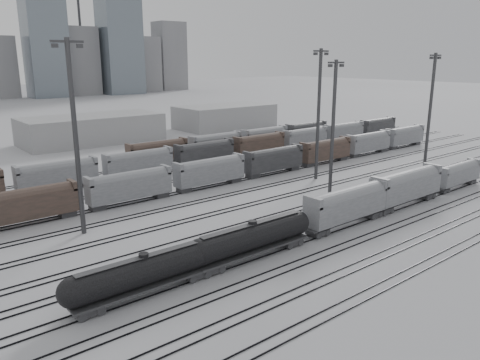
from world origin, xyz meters
TOP-DOWN VIEW (x-y plane):
  - ground at (0.00, 0.00)m, footprint 900.00×900.00m
  - tracks at (0.00, 17.50)m, footprint 220.00×71.50m
  - tank_car_a at (-22.64, 1.00)m, footprint 18.31×3.05m
  - tank_car_b at (-7.63, 1.00)m, footprint 19.19×3.20m
  - hopper_car_a at (10.95, 1.00)m, footprint 15.95×3.17m
  - hopper_car_b at (26.86, 1.00)m, footprint 16.56×3.29m
  - hopper_car_c at (44.70, 1.00)m, footprint 13.29×2.64m
  - light_mast_b at (-20.82, 22.94)m, footprint 4.34×0.69m
  - light_mast_c at (19.09, 11.14)m, footprint 3.88×0.62m
  - light_mast_d at (28.82, 23.07)m, footprint 4.22×0.67m
  - light_mast_e at (50.31, 11.06)m, footprint 4.09×0.65m
  - bg_string_near at (8.00, 32.00)m, footprint 151.00×3.00m
  - bg_string_mid at (18.00, 48.00)m, footprint 151.00×3.00m
  - bg_string_far at (35.50, 56.00)m, footprint 66.00×3.00m
  - warehouse_mid at (10.00, 95.00)m, footprint 40.00×18.00m
  - warehouse_right at (60.00, 95.00)m, footprint 35.00×18.00m
  - crane_right at (91.26, 305.00)m, footprint 42.00×1.80m

SIDE VIEW (x-z plane):
  - ground at x=0.00m, z-range 0.00..0.00m
  - tracks at x=0.00m, z-range 0.00..0.16m
  - tank_car_a at x=-22.64m, z-range 0.36..4.88m
  - tank_car_b at x=-7.63m, z-range 0.37..5.12m
  - bg_string_far at x=35.50m, z-range 0.00..5.60m
  - bg_string_near at x=8.00m, z-range 0.00..5.60m
  - bg_string_mid at x=18.00m, z-range 0.00..5.60m
  - hopper_car_c at x=44.70m, z-range 0.56..5.31m
  - hopper_car_a at x=10.95m, z-range 0.67..6.38m
  - hopper_car_b at x=26.86m, z-range 0.70..6.62m
  - warehouse_mid at x=10.00m, z-range 0.00..8.00m
  - warehouse_right at x=60.00m, z-range 0.00..8.00m
  - light_mast_c at x=19.09m, z-range 0.74..24.99m
  - light_mast_e at x=50.31m, z-range 0.78..26.33m
  - light_mast_d at x=28.82m, z-range 0.80..27.15m
  - light_mast_b at x=-20.82m, z-range 0.83..27.93m
  - crane_right at x=91.26m, z-range 7.39..107.39m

